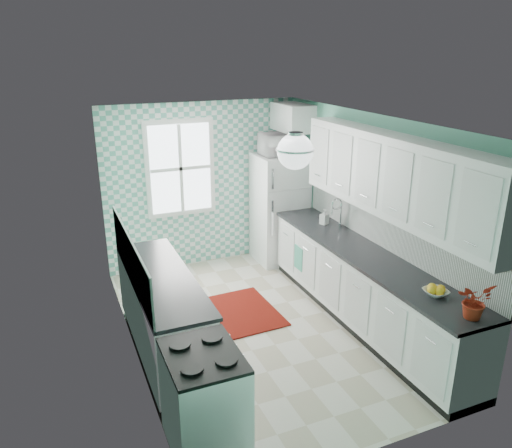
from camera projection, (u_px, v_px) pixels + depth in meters
name	position (u px, v px, depth m)	size (l,w,h in m)	color
floor	(260.00, 327.00, 6.13)	(3.00, 4.40, 0.02)	beige
ceiling	(261.00, 120.00, 5.28)	(3.00, 4.40, 0.02)	white
wall_back	(203.00, 185.00, 7.62)	(3.00, 0.02, 2.50)	#61B397
wall_front	(377.00, 325.00, 3.79)	(3.00, 0.02, 2.50)	#61B397
wall_left	(127.00, 251.00, 5.15)	(0.02, 4.40, 2.50)	#61B397
wall_right	(371.00, 215.00, 6.26)	(0.02, 4.40, 2.50)	#61B397
accent_wall	(203.00, 185.00, 7.60)	(3.00, 0.01, 2.50)	#5BAD9B
window	(180.00, 168.00, 7.35)	(1.04, 0.05, 1.44)	white
backsplash_right	(389.00, 229.00, 5.92)	(0.02, 3.60, 0.51)	white
backsplash_left	(131.00, 259.00, 5.11)	(0.02, 2.15, 0.51)	white
upper_cabinets_right	(394.00, 177.00, 5.46)	(0.33, 3.20, 0.90)	white
upper_cabinet_fridge	(292.00, 117.00, 7.43)	(0.40, 0.74, 0.40)	white
ceiling_light	(295.00, 151.00, 4.65)	(0.34, 0.34, 0.35)	silver
base_cabinets_right	(364.00, 290.00, 6.07)	(0.60, 3.60, 0.90)	white
countertop_right	(365.00, 255.00, 5.91)	(0.63, 3.60, 0.04)	black
base_cabinets_left	(163.00, 317.00, 5.46)	(0.60, 2.15, 0.90)	white
countertop_left	(161.00, 278.00, 5.31)	(0.63, 2.15, 0.04)	black
fridge	(280.00, 209.00, 7.80)	(0.74, 0.74, 1.70)	silver
stove	(204.00, 399.00, 4.15)	(0.60, 0.75, 0.90)	white
sink	(327.00, 229.00, 6.70)	(0.56, 0.47, 0.53)	silver
rug	(244.00, 311.00, 6.46)	(0.78, 1.12, 0.02)	maroon
dish_towel	(299.00, 258.00, 6.91)	(0.01, 0.22, 0.34)	#55A18F
fruit_bowl	(436.00, 292.00, 4.89)	(0.23, 0.23, 0.06)	white
potted_plant	(474.00, 301.00, 4.44)	(0.30, 0.26, 0.34)	#AE1E16
soap_bottle	(324.00, 217.00, 6.82)	(0.10, 0.10, 0.21)	#849BB3
microwave	(281.00, 144.00, 7.46)	(0.59, 0.40, 0.33)	white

